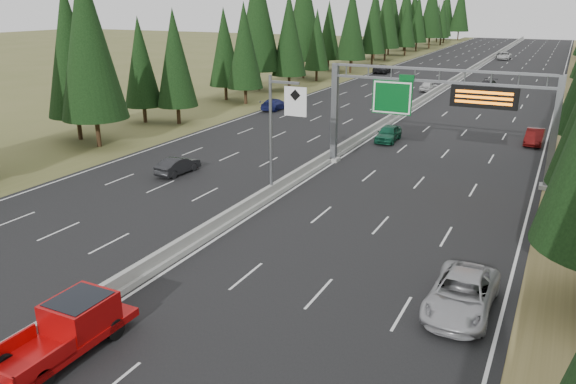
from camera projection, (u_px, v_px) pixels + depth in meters
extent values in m
cube|color=black|center=(445.00, 88.00, 83.80)|extent=(32.00, 260.00, 0.08)
cube|color=brown|center=(334.00, 81.00, 91.32)|extent=(3.60, 260.00, 0.06)
cube|color=gray|center=(445.00, 87.00, 83.74)|extent=(0.70, 260.00, 0.30)
cube|color=gray|center=(445.00, 84.00, 83.61)|extent=(0.30, 260.00, 0.60)
cube|color=slate|center=(334.00, 114.00, 44.26)|extent=(0.45, 0.45, 7.80)
cube|color=gray|center=(333.00, 159.00, 45.47)|extent=(0.90, 0.90, 0.30)
cube|color=slate|center=(554.00, 134.00, 37.57)|extent=(0.45, 0.45, 7.80)
cube|color=gray|center=(546.00, 187.00, 38.78)|extent=(0.90, 0.90, 0.30)
cube|color=slate|center=(440.00, 70.00, 39.68)|extent=(15.85, 0.35, 0.16)
cube|color=slate|center=(439.00, 82.00, 39.95)|extent=(15.85, 0.35, 0.16)
cube|color=#054C19|center=(392.00, 97.00, 41.55)|extent=(3.00, 0.10, 2.50)
cube|color=silver|center=(392.00, 98.00, 41.50)|extent=(2.85, 0.02, 2.35)
cube|color=#054C19|center=(407.00, 78.00, 40.65)|extent=(1.10, 0.10, 0.45)
cube|color=black|center=(484.00, 97.00, 38.60)|extent=(4.50, 0.40, 1.50)
cube|color=orange|center=(484.00, 92.00, 38.31)|extent=(3.80, 0.02, 0.18)
cube|color=orange|center=(484.00, 98.00, 38.42)|extent=(3.80, 0.02, 0.18)
cube|color=orange|center=(483.00, 103.00, 38.53)|extent=(3.80, 0.02, 0.18)
cylinder|color=slate|center=(271.00, 138.00, 35.90)|extent=(0.20, 0.20, 8.00)
cube|color=gray|center=(271.00, 196.00, 37.16)|extent=(0.50, 0.50, 0.20)
cube|color=slate|center=(285.00, 82.00, 34.32)|extent=(2.00, 0.15, 0.15)
cube|color=silver|center=(295.00, 102.00, 34.23)|extent=(1.50, 0.06, 1.80)
cylinder|color=black|center=(98.00, 132.00, 50.11)|extent=(0.40, 0.40, 2.56)
cone|color=black|center=(88.00, 40.00, 47.52)|extent=(5.77, 5.77, 13.46)
cylinder|color=black|center=(79.00, 127.00, 52.74)|extent=(0.40, 0.40, 2.27)
cone|color=black|center=(70.00, 50.00, 50.46)|extent=(5.10, 5.10, 11.90)
cylinder|color=black|center=(179.00, 115.00, 59.57)|extent=(0.40, 0.40, 1.90)
cone|color=black|center=(175.00, 58.00, 57.66)|extent=(4.27, 4.27, 9.96)
cylinder|color=black|center=(145.00, 114.00, 60.29)|extent=(0.40, 0.40, 1.77)
cone|color=black|center=(141.00, 62.00, 58.51)|extent=(3.98, 3.98, 9.28)
cylinder|color=black|center=(246.00, 96.00, 71.23)|extent=(0.40, 0.40, 2.00)
cone|color=black|center=(244.00, 45.00, 69.22)|extent=(4.49, 4.49, 10.49)
cylinder|color=black|center=(226.00, 93.00, 74.07)|extent=(0.40, 0.40, 1.89)
cone|color=black|center=(224.00, 47.00, 72.17)|extent=(4.24, 4.24, 9.90)
cylinder|color=black|center=(289.00, 83.00, 81.78)|extent=(0.40, 0.40, 2.22)
cone|color=black|center=(289.00, 34.00, 79.54)|extent=(4.99, 4.99, 11.65)
cylinder|color=black|center=(259.00, 80.00, 81.97)|extent=(0.40, 0.40, 2.90)
cone|color=black|center=(258.00, 15.00, 79.05)|extent=(6.52, 6.52, 15.22)
cylinder|color=black|center=(316.00, 75.00, 91.70)|extent=(0.40, 0.40, 1.81)
cone|color=black|center=(317.00, 39.00, 89.88)|extent=(4.08, 4.08, 9.52)
cylinder|color=black|center=(303.00, 69.00, 95.20)|extent=(0.40, 0.40, 3.00)
cone|color=black|center=(304.00, 11.00, 92.17)|extent=(6.76, 6.76, 15.77)
cylinder|color=black|center=(350.00, 66.00, 101.79)|extent=(0.40, 0.40, 2.42)
cone|color=black|center=(352.00, 23.00, 99.34)|extent=(5.45, 5.45, 12.73)
cylinder|color=black|center=(328.00, 65.00, 105.97)|extent=(0.40, 0.40, 2.01)
cone|color=black|center=(329.00, 30.00, 103.94)|extent=(4.53, 4.53, 10.57)
cylinder|color=black|center=(372.00, 59.00, 114.71)|extent=(0.40, 0.40, 2.33)
cone|color=black|center=(374.00, 22.00, 112.36)|extent=(5.25, 5.25, 12.26)
cylinder|color=black|center=(352.00, 60.00, 114.08)|extent=(0.40, 0.40, 1.95)
cone|color=black|center=(353.00, 29.00, 112.12)|extent=(4.38, 4.38, 10.21)
cylinder|color=black|center=(385.00, 54.00, 123.20)|extent=(0.40, 0.40, 2.70)
cone|color=black|center=(387.00, 14.00, 120.48)|extent=(6.07, 6.07, 14.15)
cylinder|color=black|center=(374.00, 53.00, 126.74)|extent=(0.40, 0.40, 2.43)
cone|color=black|center=(375.00, 18.00, 124.29)|extent=(5.47, 5.47, 12.77)
cylinder|color=black|center=(405.00, 51.00, 134.06)|extent=(0.40, 0.40, 2.13)
cone|color=black|center=(407.00, 22.00, 131.91)|extent=(4.79, 4.79, 11.17)
cylinder|color=black|center=(388.00, 49.00, 136.24)|extent=(0.40, 0.40, 2.94)
cone|color=black|center=(391.00, 9.00, 133.28)|extent=(6.61, 6.61, 15.43)
cylinder|color=black|center=(416.00, 47.00, 146.50)|extent=(0.40, 0.40, 2.26)
cone|color=black|center=(418.00, 18.00, 144.22)|extent=(5.09, 5.09, 11.88)
cylinder|color=black|center=(404.00, 45.00, 147.93)|extent=(0.40, 0.40, 2.80)
cone|color=black|center=(406.00, 10.00, 145.10)|extent=(6.30, 6.30, 14.71)
cylinder|color=black|center=(429.00, 43.00, 153.83)|extent=(0.40, 0.40, 2.98)
cone|color=black|center=(432.00, 7.00, 150.82)|extent=(6.71, 6.71, 15.66)
cylinder|color=black|center=(412.00, 43.00, 158.43)|extent=(0.40, 0.40, 2.53)
cone|color=black|center=(414.00, 13.00, 155.88)|extent=(5.68, 5.68, 13.26)
cylinder|color=black|center=(440.00, 42.00, 166.56)|extent=(0.40, 0.40, 2.08)
cone|color=black|center=(442.00, 19.00, 164.46)|extent=(4.69, 4.69, 10.94)
cylinder|color=black|center=(429.00, 41.00, 168.98)|extent=(0.40, 0.40, 2.07)
cone|color=black|center=(431.00, 18.00, 166.89)|extent=(4.67, 4.67, 10.89)
cylinder|color=black|center=(443.00, 40.00, 176.08)|extent=(0.40, 0.40, 1.97)
cone|color=black|center=(445.00, 19.00, 174.09)|extent=(4.43, 4.43, 10.35)
cylinder|color=black|center=(436.00, 39.00, 179.78)|extent=(0.40, 0.40, 1.85)
cone|color=black|center=(438.00, 20.00, 177.92)|extent=(4.16, 4.16, 9.70)
cylinder|color=black|center=(458.00, 36.00, 187.22)|extent=(0.40, 0.40, 2.89)
cone|color=black|center=(461.00, 7.00, 184.31)|extent=(6.50, 6.50, 15.17)
cylinder|color=black|center=(444.00, 36.00, 190.12)|extent=(0.40, 0.40, 2.72)
cone|color=black|center=(447.00, 9.00, 187.38)|extent=(6.12, 6.12, 14.28)
imported|color=#A5A5AA|center=(462.00, 294.00, 23.33)|extent=(2.57, 5.51, 1.52)
cylinder|color=black|center=(5.00, 366.00, 19.30)|extent=(0.31, 0.83, 0.83)
cylinder|color=black|center=(41.00, 380.00, 18.56)|extent=(0.31, 0.83, 0.83)
cylinder|color=black|center=(80.00, 318.00, 22.21)|extent=(0.31, 0.83, 0.83)
cylinder|color=black|center=(114.00, 329.00, 21.46)|extent=(0.31, 0.83, 0.83)
cube|color=#A30A0A|center=(63.00, 342.00, 20.38)|extent=(2.08, 5.81, 0.31)
cube|color=#A30A0A|center=(80.00, 312.00, 20.93)|extent=(1.97, 2.28, 1.14)
cube|color=black|center=(79.00, 305.00, 20.83)|extent=(1.76, 1.97, 0.57)
cube|color=#A30A0A|center=(6.00, 349.00, 19.36)|extent=(0.10, 2.49, 0.62)
cube|color=#A30A0A|center=(46.00, 365.00, 18.52)|extent=(0.10, 2.49, 0.62)
imported|color=#114D34|center=(388.00, 133.00, 51.80)|extent=(1.91, 4.43, 1.49)
imported|color=#4C0B0A|center=(535.00, 137.00, 50.64)|extent=(1.55, 4.28, 1.40)
imported|color=#232325|center=(487.00, 86.00, 80.69)|extent=(2.44, 5.51, 1.57)
imported|color=silver|center=(504.00, 56.00, 124.61)|extent=(2.72, 5.68, 1.56)
imported|color=black|center=(500.00, 55.00, 127.78)|extent=(1.56, 3.78, 1.28)
imported|color=black|center=(178.00, 165.00, 42.05)|extent=(1.58, 3.95, 1.28)
imported|color=navy|center=(275.00, 104.00, 66.86)|extent=(1.94, 4.62, 1.33)
imported|color=silver|center=(429.00, 86.00, 80.82)|extent=(2.11, 4.35, 1.43)
imported|color=black|center=(383.00, 69.00, 101.13)|extent=(2.57, 5.48, 1.52)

